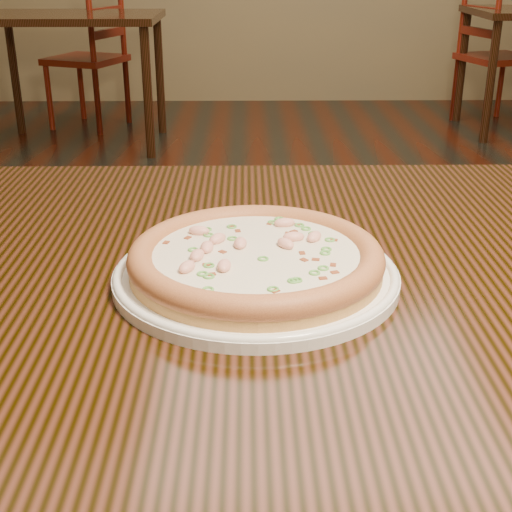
{
  "coord_description": "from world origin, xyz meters",
  "views": [
    {
      "loc": [
        -0.44,
        -1.06,
        1.08
      ],
      "look_at": [
        -0.43,
        -0.36,
        0.78
      ],
      "focal_mm": 50.0,
      "sensor_mm": 36.0,
      "label": 1
    }
  ],
  "objects_px": {
    "chair_c": "(491,57)",
    "plate": "(256,274)",
    "hero_table": "(355,337)",
    "pizza": "(256,258)",
    "bg_table_left": "(72,31)",
    "chair_b": "(93,59)"
  },
  "relations": [
    {
      "from": "plate",
      "to": "bg_table_left",
      "type": "relative_size",
      "value": 0.31
    },
    {
      "from": "hero_table",
      "to": "chair_c",
      "type": "distance_m",
      "value": 4.24
    },
    {
      "from": "plate",
      "to": "bg_table_left",
      "type": "bearing_deg",
      "value": 105.78
    },
    {
      "from": "hero_table",
      "to": "bg_table_left",
      "type": "relative_size",
      "value": 1.2
    },
    {
      "from": "hero_table",
      "to": "chair_c",
      "type": "bearing_deg",
      "value": 69.83
    },
    {
      "from": "chair_c",
      "to": "plate",
      "type": "bearing_deg",
      "value": -111.43
    },
    {
      "from": "chair_b",
      "to": "chair_c",
      "type": "distance_m",
      "value": 2.57
    },
    {
      "from": "hero_table",
      "to": "chair_b",
      "type": "height_order",
      "value": "chair_b"
    },
    {
      "from": "plate",
      "to": "chair_c",
      "type": "relative_size",
      "value": 0.32
    },
    {
      "from": "plate",
      "to": "chair_b",
      "type": "distance_m",
      "value": 4.12
    },
    {
      "from": "bg_table_left",
      "to": "chair_b",
      "type": "xyz_separation_m",
      "value": [
        0.01,
        0.46,
        -0.22
      ]
    },
    {
      "from": "bg_table_left",
      "to": "hero_table",
      "type": "bearing_deg",
      "value": -72.19
    },
    {
      "from": "hero_table",
      "to": "chair_b",
      "type": "relative_size",
      "value": 1.26
    },
    {
      "from": "pizza",
      "to": "bg_table_left",
      "type": "height_order",
      "value": "pizza"
    },
    {
      "from": "pizza",
      "to": "chair_b",
      "type": "distance_m",
      "value": 4.12
    },
    {
      "from": "pizza",
      "to": "bg_table_left",
      "type": "xyz_separation_m",
      "value": [
        -1.0,
        3.53,
        -0.12
      ]
    },
    {
      "from": "hero_table",
      "to": "plate",
      "type": "xyz_separation_m",
      "value": [
        -0.12,
        -0.05,
        0.11
      ]
    },
    {
      "from": "chair_b",
      "to": "plate",
      "type": "bearing_deg",
      "value": -76.11
    },
    {
      "from": "hero_table",
      "to": "plate",
      "type": "height_order",
      "value": "plate"
    },
    {
      "from": "bg_table_left",
      "to": "chair_c",
      "type": "relative_size",
      "value": 1.05
    },
    {
      "from": "chair_b",
      "to": "pizza",
      "type": "bearing_deg",
      "value": -76.12
    },
    {
      "from": "pizza",
      "to": "chair_c",
      "type": "xyz_separation_m",
      "value": [
        1.58,
        4.02,
        -0.34
      ]
    }
  ]
}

